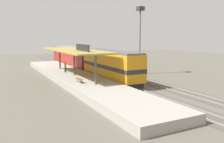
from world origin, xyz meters
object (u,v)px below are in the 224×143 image
Objects in this scene: platform_bench at (79,79)px; light_mast at (140,26)px; person_waiting at (65,66)px; locomotive at (110,65)px; passenger_carriage_single at (72,57)px; freight_car at (105,60)px.

platform_bench is 0.15× the size of light_mast.
light_mast is 6.84× the size of person_waiting.
passenger_carriage_single is (0.00, 18.00, -0.10)m from locomotive.
person_waiting is at bearing 83.76° from platform_bench.
person_waiting is at bearing -113.10° from passenger_carriage_single.
light_mast is at bearing -10.87° from person_waiting.
light_mast reaches higher than platform_bench.
locomotive reaches higher than passenger_carriage_single.
person_waiting is (-12.76, 2.45, -6.54)m from light_mast.
locomotive is 12.46m from freight_car.
passenger_carriage_single is at bearing 66.90° from person_waiting.
person_waiting reaches higher than platform_bench.
locomotive reaches higher than platform_bench.
platform_bench is 21.99m from passenger_carriage_single.
platform_bench is at bearing -152.42° from locomotive.
light_mast reaches higher than person_waiting.
locomotive is 1.23× the size of light_mast.
locomotive is at bearing -52.08° from person_waiting.
freight_car reaches higher than platform_bench.
person_waiting is (1.04, 9.50, 0.51)m from platform_bench.
freight_car is at bearing -54.40° from passenger_carriage_single.
platform_bench is at bearing -152.94° from light_mast.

